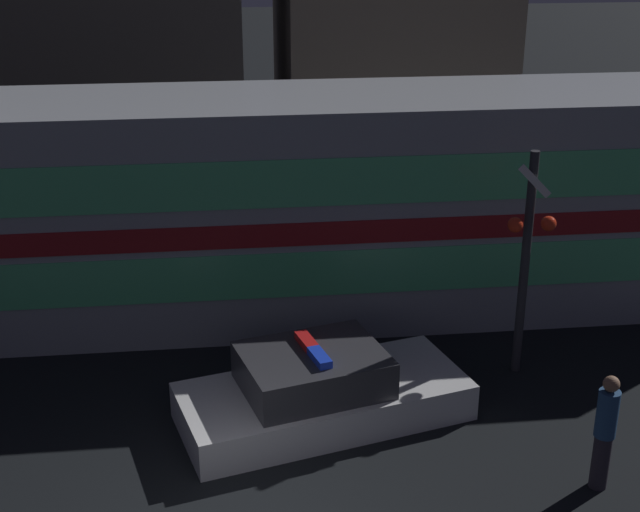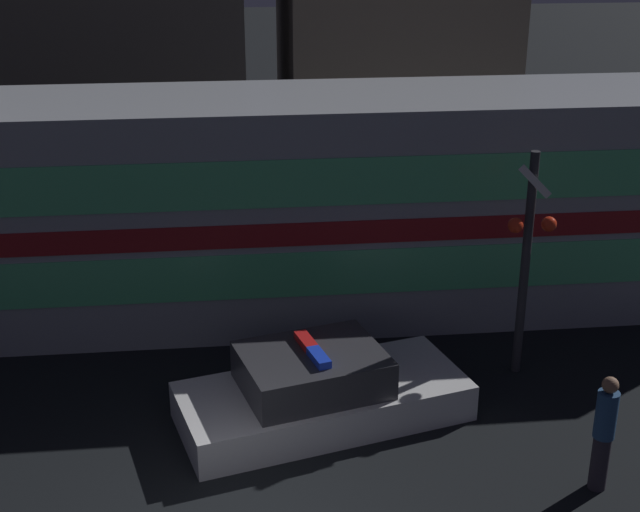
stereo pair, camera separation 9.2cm
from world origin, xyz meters
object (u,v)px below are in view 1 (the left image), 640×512
object	(u,v)px
police_car	(320,392)
pedestrian	(605,431)
train	(317,205)
crossing_signal_near	(527,254)

from	to	relation	value
police_car	pedestrian	bearing A→B (deg)	-45.66
train	police_car	xyz separation A→B (m)	(-0.41, -4.17, -1.66)
pedestrian	crossing_signal_near	distance (m)	3.55
police_car	train	bearing A→B (deg)	69.51
crossing_signal_near	police_car	bearing A→B (deg)	-162.41
train	police_car	distance (m)	4.50
police_car	crossing_signal_near	xyz separation A→B (m)	(3.55, 1.13, 1.71)
train	pedestrian	size ratio (longest dim) A/B	9.87
crossing_signal_near	pedestrian	bearing A→B (deg)	-88.42
train	pedestrian	bearing A→B (deg)	-63.00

